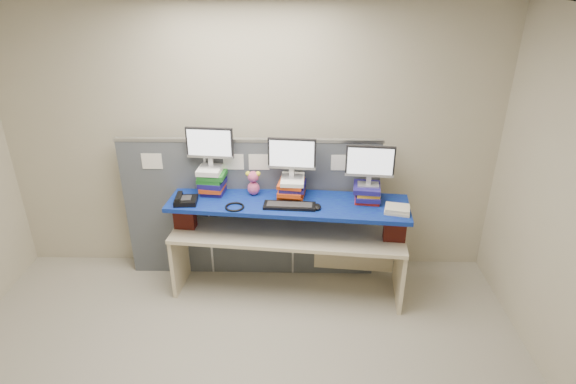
{
  "coord_description": "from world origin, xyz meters",
  "views": [
    {
      "loc": [
        0.47,
        -2.58,
        3.07
      ],
      "look_at": [
        0.39,
        1.49,
        1.11
      ],
      "focal_mm": 30.0,
      "sensor_mm": 36.0,
      "label": 1
    }
  ],
  "objects_px": {
    "desk": "(288,243)",
    "blue_board": "(288,203)",
    "monitor_left": "(210,145)",
    "monitor_right": "(370,163)",
    "keyboard": "(290,206)",
    "monitor_center": "(292,156)",
    "desk_phone": "(185,200)"
  },
  "relations": [
    {
      "from": "desk",
      "to": "blue_board",
      "type": "height_order",
      "value": "blue_board"
    },
    {
      "from": "desk_phone",
      "to": "monitor_left",
      "type": "bearing_deg",
      "value": 44.17
    },
    {
      "from": "monitor_center",
      "to": "desk_phone",
      "type": "relative_size",
      "value": 2.08
    },
    {
      "from": "monitor_right",
      "to": "keyboard",
      "type": "height_order",
      "value": "monitor_right"
    },
    {
      "from": "desk_phone",
      "to": "monitor_center",
      "type": "bearing_deg",
      "value": 6.33
    },
    {
      "from": "desk",
      "to": "monitor_right",
      "type": "xyz_separation_m",
      "value": [
        0.76,
        0.05,
        0.84
      ]
    },
    {
      "from": "monitor_center",
      "to": "keyboard",
      "type": "bearing_deg",
      "value": -88.7
    },
    {
      "from": "monitor_center",
      "to": "blue_board",
      "type": "bearing_deg",
      "value": -100.8
    },
    {
      "from": "monitor_right",
      "to": "desk_phone",
      "type": "xyz_separation_m",
      "value": [
        -1.72,
        -0.1,
        -0.35
      ]
    },
    {
      "from": "blue_board",
      "to": "monitor_left",
      "type": "bearing_deg",
      "value": 171.13
    },
    {
      "from": "desk",
      "to": "keyboard",
      "type": "distance_m",
      "value": 0.49
    },
    {
      "from": "desk",
      "to": "desk_phone",
      "type": "relative_size",
      "value": 10.65
    },
    {
      "from": "desk",
      "to": "monitor_center",
      "type": "distance_m",
      "value": 0.89
    },
    {
      "from": "monitor_left",
      "to": "monitor_right",
      "type": "distance_m",
      "value": 1.51
    },
    {
      "from": "desk",
      "to": "monitor_right",
      "type": "height_order",
      "value": "monitor_right"
    },
    {
      "from": "monitor_right",
      "to": "keyboard",
      "type": "distance_m",
      "value": 0.84
    },
    {
      "from": "monitor_right",
      "to": "monitor_left",
      "type": "bearing_deg",
      "value": -180.0
    },
    {
      "from": "monitor_left",
      "to": "monitor_right",
      "type": "xyz_separation_m",
      "value": [
        1.5,
        -0.14,
        -0.12
      ]
    },
    {
      "from": "desk",
      "to": "keyboard",
      "type": "height_order",
      "value": "keyboard"
    },
    {
      "from": "keyboard",
      "to": "monitor_center",
      "type": "bearing_deg",
      "value": 89.33
    },
    {
      "from": "desk",
      "to": "desk_phone",
      "type": "height_order",
      "value": "desk_phone"
    },
    {
      "from": "desk",
      "to": "blue_board",
      "type": "distance_m",
      "value": 0.44
    },
    {
      "from": "monitor_right",
      "to": "desk_phone",
      "type": "relative_size",
      "value": 2.08
    },
    {
      "from": "monitor_center",
      "to": "monitor_left",
      "type": "bearing_deg",
      "value": 180.0
    },
    {
      "from": "desk",
      "to": "monitor_left",
      "type": "relative_size",
      "value": 5.11
    },
    {
      "from": "desk",
      "to": "keyboard",
      "type": "relative_size",
      "value": 4.69
    },
    {
      "from": "monitor_center",
      "to": "monitor_right",
      "type": "relative_size",
      "value": 1.0
    },
    {
      "from": "desk",
      "to": "blue_board",
      "type": "xyz_separation_m",
      "value": [
        0.0,
        0.0,
        0.44
      ]
    },
    {
      "from": "desk",
      "to": "monitor_left",
      "type": "height_order",
      "value": "monitor_left"
    },
    {
      "from": "monitor_left",
      "to": "monitor_right",
      "type": "bearing_deg",
      "value": 0.0
    },
    {
      "from": "monitor_left",
      "to": "keyboard",
      "type": "height_order",
      "value": "monitor_left"
    },
    {
      "from": "monitor_right",
      "to": "desk",
      "type": "bearing_deg",
      "value": -171.0
    }
  ]
}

